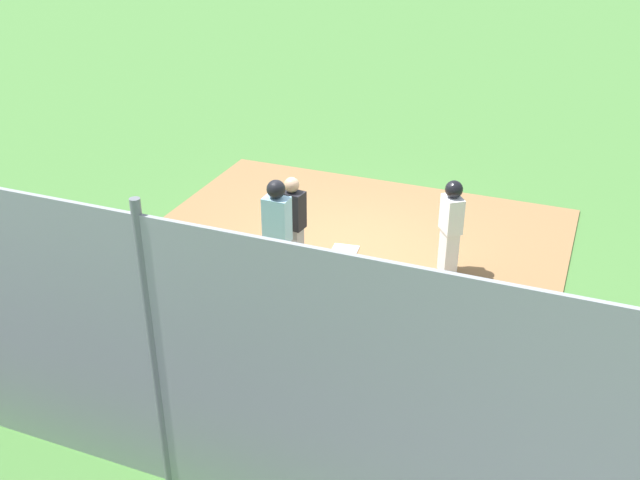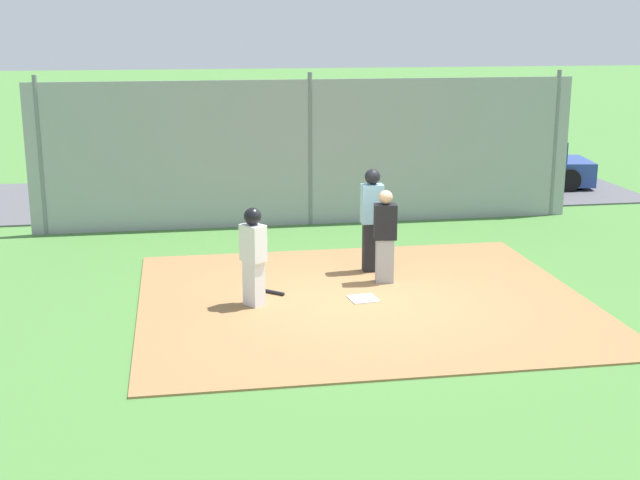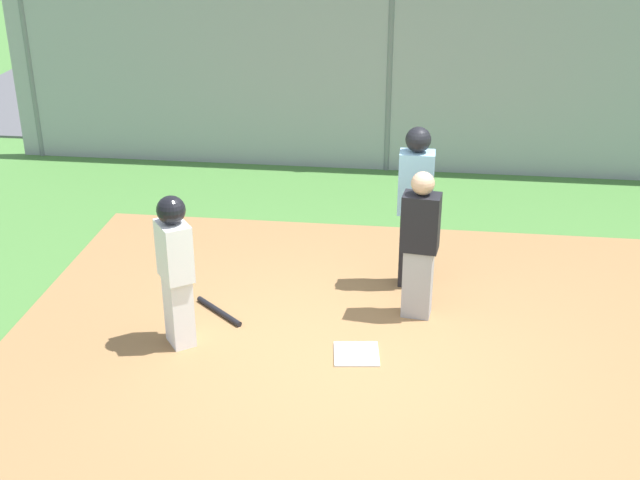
{
  "view_description": "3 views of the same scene",
  "coord_description": "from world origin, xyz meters",
  "px_view_note": "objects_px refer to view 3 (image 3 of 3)",
  "views": [
    {
      "loc": [
        3.73,
        -10.5,
        6.05
      ],
      "look_at": [
        -0.06,
        -0.98,
        0.71
      ],
      "focal_mm": 41.74,
      "sensor_mm": 36.0,
      "label": 1
    },
    {
      "loc": [
        2.9,
        13.02,
        4.42
      ],
      "look_at": [
        0.63,
        -0.51,
        0.92
      ],
      "focal_mm": 48.4,
      "sensor_mm": 36.0,
      "label": 2
    },
    {
      "loc": [
        -0.52,
        7.02,
        4.47
      ],
      "look_at": [
        0.44,
        -0.65,
        0.95
      ],
      "focal_mm": 47.01,
      "sensor_mm": 36.0,
      "label": 3
    }
  ],
  "objects_px": {
    "umpire": "(415,203)",
    "parked_car_green": "(379,76)",
    "parked_car_silver": "(593,90)",
    "catcher": "(420,243)",
    "baseball_bat": "(219,311)",
    "runner": "(175,263)",
    "home_plate": "(356,354)"
  },
  "relations": [
    {
      "from": "baseball_bat",
      "to": "parked_car_green",
      "type": "distance_m",
      "value": 8.71
    },
    {
      "from": "runner",
      "to": "parked_car_green",
      "type": "height_order",
      "value": "runner"
    },
    {
      "from": "home_plate",
      "to": "catcher",
      "type": "bearing_deg",
      "value": -122.48
    },
    {
      "from": "catcher",
      "to": "umpire",
      "type": "relative_size",
      "value": 0.87
    },
    {
      "from": "home_plate",
      "to": "parked_car_silver",
      "type": "distance_m",
      "value": 9.41
    },
    {
      "from": "catcher",
      "to": "runner",
      "type": "relative_size",
      "value": 1.02
    },
    {
      "from": "home_plate",
      "to": "baseball_bat",
      "type": "relative_size",
      "value": 0.59
    },
    {
      "from": "umpire",
      "to": "parked_car_silver",
      "type": "relative_size",
      "value": 0.44
    },
    {
      "from": "home_plate",
      "to": "umpire",
      "type": "bearing_deg",
      "value": -107.18
    },
    {
      "from": "home_plate",
      "to": "runner",
      "type": "height_order",
      "value": "runner"
    },
    {
      "from": "baseball_bat",
      "to": "parked_car_green",
      "type": "bearing_deg",
      "value": -56.13
    },
    {
      "from": "parked_car_green",
      "to": "catcher",
      "type": "bearing_deg",
      "value": -73.96
    },
    {
      "from": "home_plate",
      "to": "umpire",
      "type": "relative_size",
      "value": 0.24
    },
    {
      "from": "catcher",
      "to": "parked_car_green",
      "type": "bearing_deg",
      "value": -166.37
    },
    {
      "from": "parked_car_silver",
      "to": "home_plate",
      "type": "bearing_deg",
      "value": 68.18
    },
    {
      "from": "umpire",
      "to": "parked_car_green",
      "type": "height_order",
      "value": "umpire"
    },
    {
      "from": "catcher",
      "to": "runner",
      "type": "distance_m",
      "value": 2.5
    },
    {
      "from": "umpire",
      "to": "baseball_bat",
      "type": "bearing_deg",
      "value": -63.73
    },
    {
      "from": "runner",
      "to": "parked_car_green",
      "type": "relative_size",
      "value": 0.36
    },
    {
      "from": "umpire",
      "to": "runner",
      "type": "distance_m",
      "value": 2.77
    },
    {
      "from": "home_plate",
      "to": "umpire",
      "type": "height_order",
      "value": "umpire"
    },
    {
      "from": "runner",
      "to": "baseball_bat",
      "type": "height_order",
      "value": "runner"
    },
    {
      "from": "home_plate",
      "to": "umpire",
      "type": "distance_m",
      "value": 1.94
    },
    {
      "from": "parked_car_silver",
      "to": "catcher",
      "type": "bearing_deg",
      "value": 69.41
    },
    {
      "from": "baseball_bat",
      "to": "parked_car_silver",
      "type": "relative_size",
      "value": 0.18
    },
    {
      "from": "runner",
      "to": "parked_car_silver",
      "type": "bearing_deg",
      "value": 22.5
    },
    {
      "from": "catcher",
      "to": "baseball_bat",
      "type": "relative_size",
      "value": 2.15
    },
    {
      "from": "home_plate",
      "to": "baseball_bat",
      "type": "height_order",
      "value": "baseball_bat"
    },
    {
      "from": "parked_car_silver",
      "to": "parked_car_green",
      "type": "height_order",
      "value": "same"
    },
    {
      "from": "catcher",
      "to": "baseball_bat",
      "type": "distance_m",
      "value": 2.26
    },
    {
      "from": "runner",
      "to": "parked_car_silver",
      "type": "height_order",
      "value": "runner"
    },
    {
      "from": "catcher",
      "to": "runner",
      "type": "xyz_separation_m",
      "value": [
        2.34,
        0.87,
        0.05
      ]
    }
  ]
}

